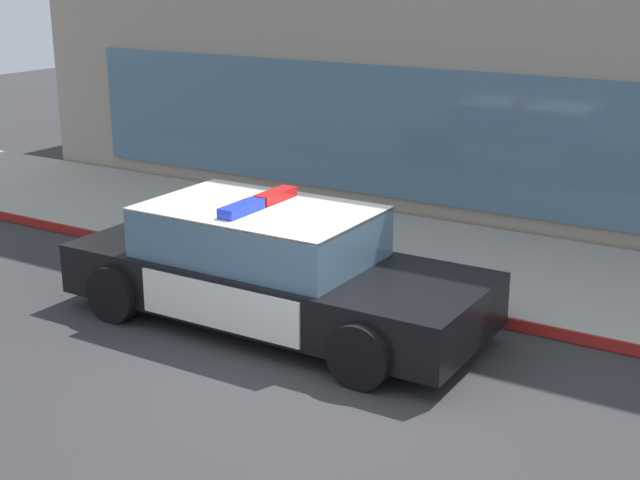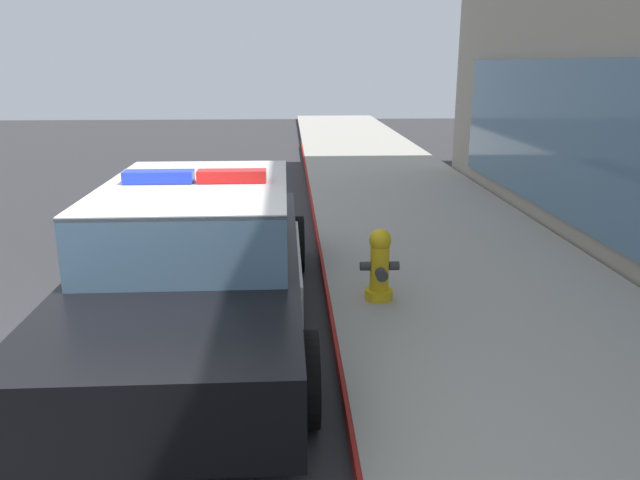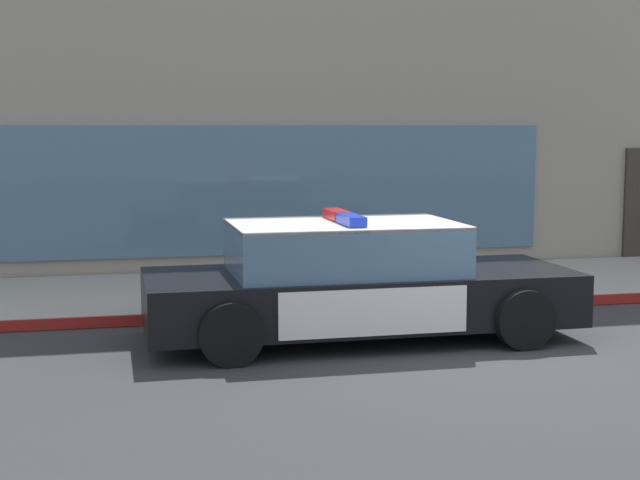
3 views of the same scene
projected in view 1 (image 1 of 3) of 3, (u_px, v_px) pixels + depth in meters
The scene contains 5 objects.
ground at pixel (327, 382), 8.96m from camera, with size 48.00×48.00×0.00m, color #303033.
sidewalk at pixel (475, 267), 12.12m from camera, with size 48.00×3.31×0.15m, color #A39E93.
curb_red_paint at pixel (423, 305), 10.77m from camera, with size 28.80×0.04×0.14m, color maroon.
police_cruiser at pixel (270, 267), 10.26m from camera, with size 5.00×2.10×1.49m.
fire_hydrant at pixel (329, 240), 11.86m from camera, with size 0.34×0.39×0.73m.
Camera 1 is at (4.21, -6.96, 4.03)m, focal length 49.94 mm.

